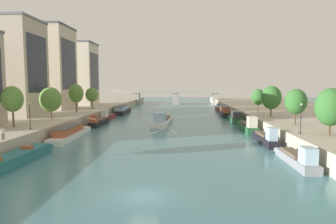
# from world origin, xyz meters

# --- Properties ---
(ground_plane) EXTENTS (400.00, 400.00, 0.00)m
(ground_plane) POSITION_xyz_m (0.00, 0.00, 0.00)
(ground_plane) COLOR teal
(quay_left) EXTENTS (36.00, 170.00, 2.51)m
(quay_left) POSITION_xyz_m (-36.74, 55.00, 1.26)
(quay_left) COLOR #B2A893
(quay_left) RESTS_ON ground
(quay_right) EXTENTS (36.00, 170.00, 2.51)m
(quay_right) POSITION_xyz_m (36.74, 55.00, 1.26)
(quay_right) COLOR #B2A893
(quay_right) RESTS_ON ground
(barge_midriver) EXTENTS (4.42, 18.52, 3.30)m
(barge_midriver) POSITION_xyz_m (-1.55, 46.05, 0.94)
(barge_midriver) COLOR silver
(barge_midriver) RESTS_ON ground
(wake_behind_barge) EXTENTS (5.59, 6.05, 0.03)m
(wake_behind_barge) POSITION_xyz_m (-0.17, 34.02, 0.01)
(wake_behind_barge) COLOR silver
(wake_behind_barge) RESTS_ON ground
(moored_boat_left_second) EXTENTS (3.03, 14.01, 2.45)m
(moored_boat_left_second) POSITION_xyz_m (-16.62, 9.17, 0.70)
(moored_boat_left_second) COLOR #23666B
(moored_boat_left_second) RESTS_ON ground
(moored_boat_left_lone) EXTENTS (3.18, 16.43, 2.31)m
(moored_boat_left_lone) POSITION_xyz_m (-16.79, 26.75, 0.96)
(moored_boat_left_lone) COLOR silver
(moored_boat_left_lone) RESTS_ON ground
(moored_boat_left_near) EXTENTS (2.15, 11.20, 2.95)m
(moored_boat_left_near) POSITION_xyz_m (-16.26, 42.57, 0.90)
(moored_boat_left_near) COLOR black
(moored_boat_left_near) RESTS_ON ground
(moored_boat_left_far) EXTENTS (2.00, 10.71, 2.95)m
(moored_boat_left_far) POSITION_xyz_m (-17.10, 54.22, 0.89)
(moored_boat_left_far) COLOR maroon
(moored_boat_left_far) RESTS_ON ground
(moored_boat_left_upstream) EXTENTS (3.69, 16.32, 2.68)m
(moored_boat_left_upstream) POSITION_xyz_m (-16.60, 70.37, 1.12)
(moored_boat_left_upstream) COLOR black
(moored_boat_left_upstream) RESTS_ON ground
(moored_boat_right_upstream) EXTENTS (1.97, 10.74, 2.76)m
(moored_boat_right_upstream) POSITION_xyz_m (17.05, 10.79, 0.82)
(moored_boat_right_upstream) COLOR gray
(moored_boat_right_upstream) RESTS_ON ground
(moored_boat_right_gap_after) EXTENTS (1.88, 10.92, 3.10)m
(moored_boat_right_gap_after) POSITION_xyz_m (16.81, 23.29, 0.93)
(moored_boat_right_gap_after) COLOR black
(moored_boat_right_gap_after) RESTS_ON ground
(moored_boat_right_second) EXTENTS (2.40, 11.65, 3.40)m
(moored_boat_right_second) POSITION_xyz_m (16.72, 35.96, 1.02)
(moored_boat_right_second) COLOR #235633
(moored_boat_right_second) RESTS_ON ground
(moored_boat_right_near) EXTENTS (2.31, 11.77, 2.90)m
(moored_boat_right_near) POSITION_xyz_m (16.76, 50.53, 1.21)
(moored_boat_right_near) COLOR #235633
(moored_boat_right_near) RESTS_ON ground
(moored_boat_right_lone) EXTENTS (2.77, 13.81, 2.97)m
(moored_boat_right_lone) POSITION_xyz_m (16.19, 65.31, 1.24)
(moored_boat_right_lone) COLOR black
(moored_boat_right_lone) RESTS_ON ground
(moored_boat_right_far) EXTENTS (2.46, 14.01, 2.49)m
(moored_boat_right_far) POSITION_xyz_m (16.88, 82.56, 1.05)
(moored_boat_right_far) COLOR maroon
(moored_boat_right_far) RESTS_ON ground
(tree_left_distant) EXTENTS (3.44, 3.44, 6.81)m
(tree_left_distant) POSITION_xyz_m (-24.67, 22.55, 7.17)
(tree_left_distant) COLOR brown
(tree_left_distant) RESTS_ON quay_left
(tree_left_past_mid) EXTENTS (4.43, 4.43, 6.51)m
(tree_left_past_mid) POSITION_xyz_m (-23.91, 34.79, 6.48)
(tree_left_past_mid) COLOR brown
(tree_left_past_mid) RESTS_ON quay_left
(tree_left_end_of_row) EXTENTS (3.66, 3.66, 7.20)m
(tree_left_end_of_row) POSITION_xyz_m (-23.70, 48.74, 7.31)
(tree_left_end_of_row) COLOR brown
(tree_left_end_of_row) RESTS_ON quay_left
(tree_left_third) EXTENTS (3.67, 3.67, 6.13)m
(tree_left_third) POSITION_xyz_m (-23.55, 61.11, 6.54)
(tree_left_third) COLOR brown
(tree_left_third) RESTS_ON quay_left
(tree_right_past_mid) EXTENTS (4.07, 4.07, 6.57)m
(tree_right_past_mid) POSITION_xyz_m (23.77, 17.14, 6.46)
(tree_right_past_mid) COLOR brown
(tree_right_past_mid) RESTS_ON quay_right
(tree_right_nearest) EXTENTS (3.74, 3.74, 6.30)m
(tree_right_nearest) POSITION_xyz_m (23.13, 27.88, 6.58)
(tree_right_nearest) COLOR brown
(tree_right_nearest) RESTS_ON quay_right
(tree_right_end_of_row) EXTENTS (4.33, 4.33, 6.74)m
(tree_right_end_of_row) POSITION_xyz_m (22.95, 41.44, 6.69)
(tree_right_end_of_row) COLOR brown
(tree_right_end_of_row) RESTS_ON quay_right
(tree_right_by_lamp) EXTENTS (3.40, 3.40, 5.88)m
(tree_right_by_lamp) POSITION_xyz_m (22.79, 52.17, 6.33)
(tree_right_by_lamp) COLOR brown
(tree_right_by_lamp) RESTS_ON quay_right
(lamppost_left_bank) EXTENTS (0.28, 0.28, 4.28)m
(lamppost_left_bank) POSITION_xyz_m (-20.58, 20.23, 4.87)
(lamppost_left_bank) COLOR black
(lamppost_left_bank) RESTS_ON quay_left
(lamppost_right_bank) EXTENTS (0.28, 0.28, 4.38)m
(lamppost_right_bank) POSITION_xyz_m (20.21, 18.11, 4.92)
(lamppost_right_bank) COLOR black
(lamppost_right_bank) RESTS_ON quay_right
(building_left_middle) EXTENTS (10.64, 11.33, 21.59)m
(building_left_middle) POSITION_xyz_m (-34.06, 39.85, 13.32)
(building_left_middle) COLOR #B2A38E
(building_left_middle) RESTS_ON quay_left
(building_left_far_end) EXTENTS (10.63, 13.05, 23.52)m
(building_left_far_end) POSITION_xyz_m (-34.06, 58.03, 14.29)
(building_left_far_end) COLOR beige
(building_left_far_end) RESTS_ON quay_left
(building_left_corner) EXTENTS (14.82, 11.36, 21.25)m
(building_left_corner) POSITION_xyz_m (-34.06, 75.10, 13.16)
(building_left_corner) COLOR beige
(building_left_corner) RESTS_ON quay_left
(bridge_far) EXTENTS (61.48, 4.40, 7.01)m
(bridge_far) POSITION_xyz_m (0.00, 114.81, 4.47)
(bridge_far) COLOR #9E998E
(bridge_far) RESTS_ON ground
(person_on_quay) EXTENTS (0.48, 0.33, 1.63)m
(person_on_quay) POSITION_xyz_m (-19.61, 11.72, 3.44)
(person_on_quay) COLOR #473D33
(person_on_quay) RESTS_ON quay_left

